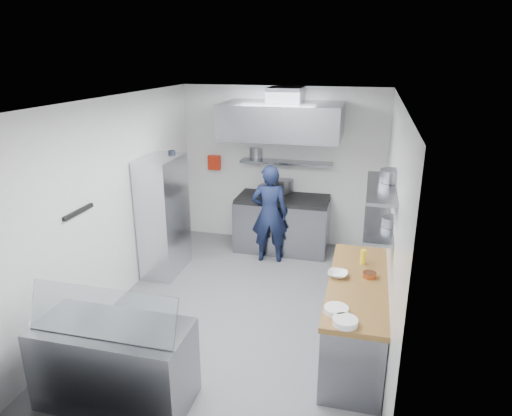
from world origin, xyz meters
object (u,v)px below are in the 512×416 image
(wire_rack, at_px, (164,216))
(display_case, at_px, (115,364))
(gas_range, at_px, (282,225))
(chef, at_px, (269,214))

(wire_rack, height_order, display_case, wire_rack)
(gas_range, xyz_separation_m, wire_rack, (-1.63, -1.29, 0.48))
(display_case, bearing_deg, wire_rack, 105.08)
(gas_range, bearing_deg, wire_rack, -141.71)
(gas_range, height_order, wire_rack, wire_rack)
(wire_rack, xyz_separation_m, display_case, (0.76, -2.81, -0.50))
(wire_rack, bearing_deg, gas_range, 38.29)
(wire_rack, distance_m, display_case, 2.96)
(gas_range, xyz_separation_m, chef, (-0.12, -0.51, 0.37))
(gas_range, relative_size, display_case, 1.07)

